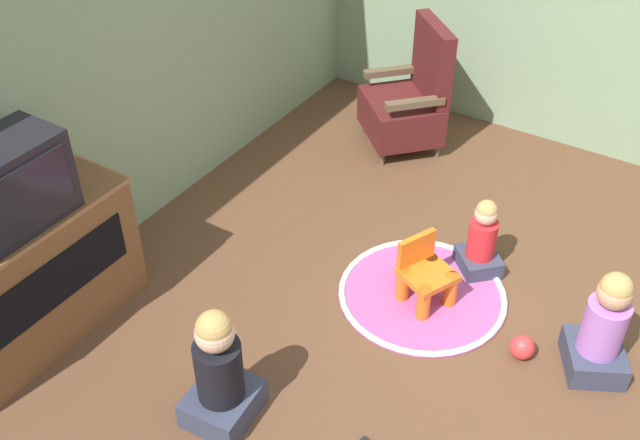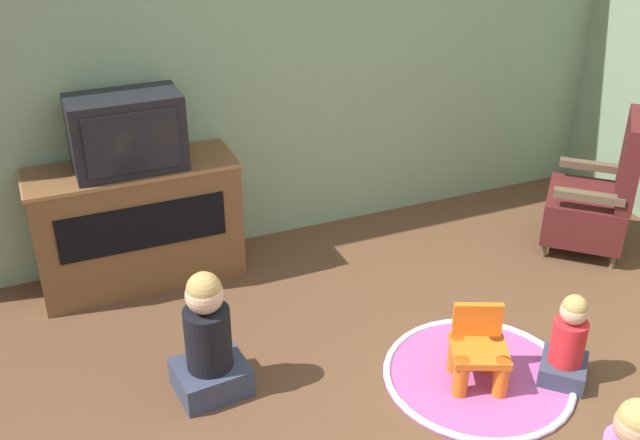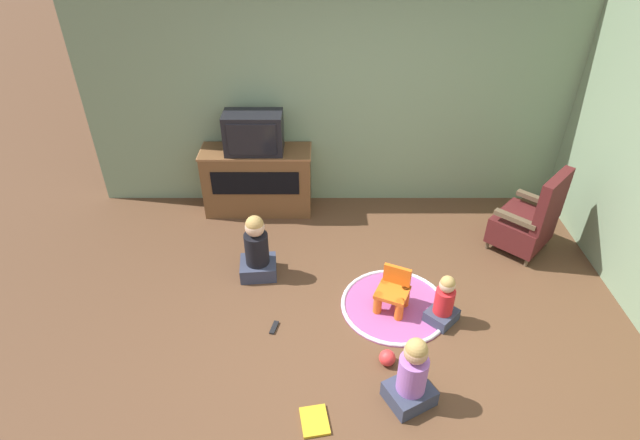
% 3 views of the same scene
% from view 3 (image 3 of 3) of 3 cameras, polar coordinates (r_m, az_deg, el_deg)
% --- Properties ---
extents(ground_plane, '(30.00, 30.00, 0.00)m').
position_cam_3_polar(ground_plane, '(4.45, 5.06, -13.56)').
color(ground_plane, brown).
extents(wall_back, '(5.56, 0.12, 2.70)m').
position_cam_3_polar(wall_back, '(5.67, 1.77, 14.48)').
color(wall_back, gray).
rests_on(wall_back, ground_plane).
extents(tv_cabinet, '(1.25, 0.45, 0.78)m').
position_cam_3_polar(tv_cabinet, '(5.85, -6.93, 4.61)').
color(tv_cabinet, brown).
rests_on(tv_cabinet, ground_plane).
extents(television, '(0.64, 0.36, 0.45)m').
position_cam_3_polar(television, '(5.55, -7.39, 9.86)').
color(television, black).
rests_on(television, tv_cabinet).
extents(black_armchair, '(0.77, 0.77, 0.95)m').
position_cam_3_polar(black_armchair, '(5.60, 22.93, -0.17)').
color(black_armchair, brown).
rests_on(black_armchair, ground_plane).
extents(yellow_kid_chair, '(0.37, 0.36, 0.41)m').
position_cam_3_polar(yellow_kid_chair, '(4.64, 8.47, -8.35)').
color(yellow_kid_chair, orange).
rests_on(yellow_kid_chair, ground_plane).
extents(play_mat, '(1.00, 1.00, 0.04)m').
position_cam_3_polar(play_mat, '(4.77, 8.66, -9.64)').
color(play_mat, '#A54C8C').
rests_on(play_mat, ground_plane).
extents(child_watching_left, '(0.35, 0.35, 0.52)m').
position_cam_3_polar(child_watching_left, '(4.57, 14.14, -9.15)').
color(child_watching_left, '#33384C').
rests_on(child_watching_left, ground_plane).
extents(child_watching_center, '(0.43, 0.41, 0.65)m').
position_cam_3_polar(child_watching_center, '(3.90, 10.63, -17.13)').
color(child_watching_center, '#33384C').
rests_on(child_watching_center, ground_plane).
extents(child_watching_right, '(0.38, 0.34, 0.70)m').
position_cam_3_polar(child_watching_right, '(4.91, -7.05, -3.44)').
color(child_watching_right, '#33384C').
rests_on(child_watching_right, ground_plane).
extents(toy_ball, '(0.14, 0.14, 0.14)m').
position_cam_3_polar(toy_ball, '(4.26, 7.85, -15.36)').
color(toy_ball, red).
rests_on(toy_ball, ground_plane).
extents(book, '(0.24, 0.28, 0.02)m').
position_cam_3_polar(book, '(3.95, -0.49, -21.98)').
color(book, gold).
rests_on(book, ground_plane).
extents(remote_control, '(0.08, 0.16, 0.02)m').
position_cam_3_polar(remote_control, '(4.54, -5.11, -12.13)').
color(remote_control, black).
rests_on(remote_control, ground_plane).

